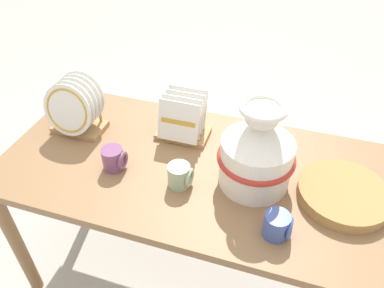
{
  "coord_description": "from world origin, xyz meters",
  "views": [
    {
      "loc": [
        0.33,
        -1.02,
        1.74
      ],
      "look_at": [
        0.0,
        0.0,
        0.84
      ],
      "focal_mm": 35.0,
      "sensor_mm": 36.0,
      "label": 1
    }
  ],
  "objects_px": {
    "mug_cobalt_glaze": "(278,226)",
    "mug_sage_glaze": "(180,176)",
    "mug_plum_glaze": "(114,159)",
    "wicker_charger_stack": "(343,193)",
    "dish_rack_square_plates": "(183,123)",
    "ceramic_vase": "(257,151)",
    "dish_rack_round_plates": "(75,110)"
  },
  "relations": [
    {
      "from": "mug_cobalt_glaze",
      "to": "mug_sage_glaze",
      "type": "height_order",
      "value": "same"
    },
    {
      "from": "mug_plum_glaze",
      "to": "mug_cobalt_glaze",
      "type": "xyz_separation_m",
      "value": [
        0.64,
        -0.13,
        0.0
      ]
    },
    {
      "from": "mug_plum_glaze",
      "to": "wicker_charger_stack",
      "type": "bearing_deg",
      "value": 6.97
    },
    {
      "from": "mug_plum_glaze",
      "to": "dish_rack_square_plates",
      "type": "bearing_deg",
      "value": 55.64
    },
    {
      "from": "mug_cobalt_glaze",
      "to": "wicker_charger_stack",
      "type": "bearing_deg",
      "value": 48.63
    },
    {
      "from": "mug_plum_glaze",
      "to": "mug_cobalt_glaze",
      "type": "relative_size",
      "value": 1.0
    },
    {
      "from": "mug_plum_glaze",
      "to": "ceramic_vase",
      "type": "bearing_deg",
      "value": 9.57
    },
    {
      "from": "dish_rack_square_plates",
      "to": "mug_cobalt_glaze",
      "type": "xyz_separation_m",
      "value": [
        0.45,
        -0.4,
        -0.02
      ]
    },
    {
      "from": "dish_rack_square_plates",
      "to": "mug_cobalt_glaze",
      "type": "bearing_deg",
      "value": -41.4
    },
    {
      "from": "ceramic_vase",
      "to": "mug_plum_glaze",
      "type": "relative_size",
      "value": 3.78
    },
    {
      "from": "dish_rack_round_plates",
      "to": "mug_cobalt_glaze",
      "type": "xyz_separation_m",
      "value": [
        0.9,
        -0.3,
        -0.06
      ]
    },
    {
      "from": "wicker_charger_stack",
      "to": "mug_sage_glaze",
      "type": "xyz_separation_m",
      "value": [
        -0.57,
        -0.11,
        0.02
      ]
    },
    {
      "from": "ceramic_vase",
      "to": "dish_rack_round_plates",
      "type": "height_order",
      "value": "ceramic_vase"
    },
    {
      "from": "wicker_charger_stack",
      "to": "ceramic_vase",
      "type": "bearing_deg",
      "value": -177.37
    },
    {
      "from": "ceramic_vase",
      "to": "mug_sage_glaze",
      "type": "xyz_separation_m",
      "value": [
        -0.25,
        -0.1,
        -0.1
      ]
    },
    {
      "from": "dish_rack_round_plates",
      "to": "mug_plum_glaze",
      "type": "relative_size",
      "value": 2.66
    },
    {
      "from": "dish_rack_round_plates",
      "to": "mug_plum_glaze",
      "type": "bearing_deg",
      "value": -33.17
    },
    {
      "from": "mug_cobalt_glaze",
      "to": "mug_sage_glaze",
      "type": "distance_m",
      "value": 0.39
    },
    {
      "from": "mug_sage_glaze",
      "to": "dish_rack_round_plates",
      "type": "bearing_deg",
      "value": 161.26
    },
    {
      "from": "ceramic_vase",
      "to": "mug_cobalt_glaze",
      "type": "bearing_deg",
      "value": -61.83
    },
    {
      "from": "ceramic_vase",
      "to": "mug_cobalt_glaze",
      "type": "height_order",
      "value": "ceramic_vase"
    },
    {
      "from": "dish_rack_square_plates",
      "to": "mug_sage_glaze",
      "type": "bearing_deg",
      "value": -73.2
    },
    {
      "from": "dish_rack_round_plates",
      "to": "mug_sage_glaze",
      "type": "relative_size",
      "value": 2.66
    },
    {
      "from": "ceramic_vase",
      "to": "mug_plum_glaze",
      "type": "distance_m",
      "value": 0.54
    },
    {
      "from": "ceramic_vase",
      "to": "dish_rack_square_plates",
      "type": "xyz_separation_m",
      "value": [
        -0.34,
        0.18,
        -0.08
      ]
    },
    {
      "from": "ceramic_vase",
      "to": "mug_cobalt_glaze",
      "type": "xyz_separation_m",
      "value": [
        0.12,
        -0.22,
        -0.1
      ]
    },
    {
      "from": "dish_rack_round_plates",
      "to": "wicker_charger_stack",
      "type": "xyz_separation_m",
      "value": [
        1.1,
        -0.07,
        -0.08
      ]
    },
    {
      "from": "dish_rack_square_plates",
      "to": "mug_plum_glaze",
      "type": "xyz_separation_m",
      "value": [
        -0.19,
        -0.27,
        -0.02
      ]
    },
    {
      "from": "ceramic_vase",
      "to": "wicker_charger_stack",
      "type": "bearing_deg",
      "value": 2.63
    },
    {
      "from": "dish_rack_square_plates",
      "to": "wicker_charger_stack",
      "type": "height_order",
      "value": "dish_rack_square_plates"
    },
    {
      "from": "dish_rack_square_plates",
      "to": "mug_cobalt_glaze",
      "type": "relative_size",
      "value": 2.42
    },
    {
      "from": "dish_rack_round_plates",
      "to": "mug_plum_glaze",
      "type": "xyz_separation_m",
      "value": [
        0.26,
        -0.17,
        -0.06
      ]
    }
  ]
}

